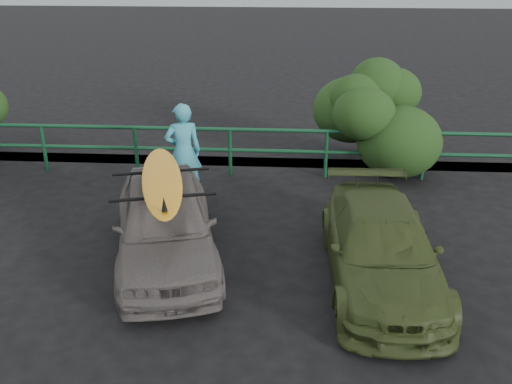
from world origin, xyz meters
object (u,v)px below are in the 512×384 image
guardrail (183,150)px  olive_vehicle (381,248)px  sedan (165,223)px  surfboard (162,180)px  man (183,152)px

guardrail → olive_vehicle: 5.38m
sedan → surfboard: bearing=0.0°
sedan → guardrail: bearing=82.1°
sedan → surfboard: 0.72m
guardrail → sedan: (0.39, -3.61, 0.11)m
olive_vehicle → surfboard: bearing=171.5°
guardrail → man: (0.26, -1.23, 0.41)m
guardrail → olive_vehicle: size_ratio=3.75×
man → sedan: bearing=75.8°
sedan → man: size_ratio=1.98×
man → surfboard: size_ratio=0.66×
guardrail → sedan: bearing=-83.8°
olive_vehicle → man: (-3.33, 2.78, 0.39)m
guardrail → surfboard: (0.39, -3.61, 0.83)m
olive_vehicle → surfboard: surfboard is taller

